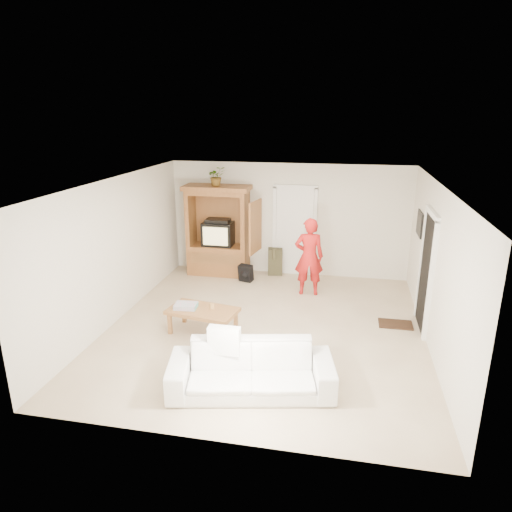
{
  "coord_description": "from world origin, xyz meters",
  "views": [
    {
      "loc": [
        1.28,
        -7.27,
        3.7
      ],
      "look_at": [
        -0.29,
        0.6,
        1.15
      ],
      "focal_mm": 32.0,
      "sensor_mm": 36.0,
      "label": 1
    }
  ],
  "objects": [
    {
      "name": "man",
      "position": [
        0.6,
        1.77,
        0.82
      ],
      "size": [
        0.64,
        0.47,
        1.65
      ],
      "primitive_type": "imported",
      "rotation": [
        0.0,
        0.0,
        3.27
      ],
      "color": "red",
      "rests_on": "floor"
    },
    {
      "name": "wall_left",
      "position": [
        -2.75,
        0.0,
        1.3
      ],
      "size": [
        0.0,
        6.0,
        6.0
      ],
      "primitive_type": "plane",
      "rotation": [
        1.57,
        0.0,
        1.57
      ],
      "color": "silver",
      "rests_on": "floor"
    },
    {
      "name": "coffee_table",
      "position": [
        -1.04,
        -0.37,
        0.38
      ],
      "size": [
        1.27,
        0.84,
        0.44
      ],
      "rotation": [
        0.0,
        0.0,
        -0.17
      ],
      "color": "#9D6936",
      "rests_on": "floor"
    },
    {
      "name": "framed_picture",
      "position": [
        2.73,
        1.9,
        1.6
      ],
      "size": [
        0.03,
        0.6,
        0.48
      ],
      "primitive_type": "cube",
      "color": "black",
      "rests_on": "wall_right"
    },
    {
      "name": "wall_right",
      "position": [
        2.75,
        0.0,
        1.3
      ],
      "size": [
        0.0,
        6.0,
        6.0
      ],
      "primitive_type": "plane",
      "rotation": [
        1.57,
        0.0,
        -1.57
      ],
      "color": "silver",
      "rests_on": "floor"
    },
    {
      "name": "candle",
      "position": [
        -0.88,
        -0.32,
        0.49
      ],
      "size": [
        0.08,
        0.08,
        0.1
      ],
      "primitive_type": "cylinder",
      "color": "tan",
      "rests_on": "coffee_table"
    },
    {
      "name": "plant",
      "position": [
        -1.6,
        2.63,
        2.31
      ],
      "size": [
        0.51,
        0.5,
        0.43
      ],
      "primitive_type": "imported",
      "rotation": [
        0.0,
        0.0,
        0.61
      ],
      "color": "#4C7238",
      "rests_on": "armoire"
    },
    {
      "name": "armoire",
      "position": [
        -1.58,
        2.66,
        0.91
      ],
      "size": [
        1.82,
        1.14,
        2.1
      ],
      "color": "#94572D",
      "rests_on": "floor"
    },
    {
      "name": "floor",
      "position": [
        0.0,
        0.0,
        0.0
      ],
      "size": [
        6.0,
        6.0,
        0.0
      ],
      "primitive_type": "plane",
      "color": "tan",
      "rests_on": "ground"
    },
    {
      "name": "doorway_right",
      "position": [
        2.73,
        0.6,
        1.02
      ],
      "size": [
        0.05,
        0.9,
        2.04
      ],
      "primitive_type": "cube",
      "color": "black",
      "rests_on": "floor"
    },
    {
      "name": "door_back",
      "position": [
        0.15,
        2.97,
        1.02
      ],
      "size": [
        0.85,
        0.05,
        2.04
      ],
      "primitive_type": "cube",
      "color": "white",
      "rests_on": "floor"
    },
    {
      "name": "sofa",
      "position": [
        0.14,
        -1.91,
        0.33
      ],
      "size": [
        2.38,
        1.31,
        0.66
      ],
      "primitive_type": "imported",
      "rotation": [
        0.0,
        0.0,
        0.2
      ],
      "color": "silver",
      "rests_on": "floor"
    },
    {
      "name": "wall_front",
      "position": [
        0.0,
        -3.0,
        1.3
      ],
      "size": [
        5.5,
        0.0,
        5.5
      ],
      "primitive_type": "plane",
      "rotation": [
        -1.57,
        0.0,
        0.0
      ],
      "color": "silver",
      "rests_on": "floor"
    },
    {
      "name": "backpack_olive",
      "position": [
        -0.28,
        2.84,
        0.32
      ],
      "size": [
        0.37,
        0.3,
        0.64
      ],
      "primitive_type": null,
      "rotation": [
        0.0,
        0.0,
        0.17
      ],
      "color": "#47442B",
      "rests_on": "floor"
    },
    {
      "name": "doormat",
      "position": [
        2.3,
        0.6,
        0.01
      ],
      "size": [
        0.6,
        0.4,
        0.02
      ],
      "primitive_type": "cube",
      "color": "#382316",
      "rests_on": "floor"
    },
    {
      "name": "towel",
      "position": [
        -1.34,
        -0.37,
        0.48
      ],
      "size": [
        0.4,
        0.31,
        0.08
      ],
      "primitive_type": "cube",
      "rotation": [
        0.0,
        0.0,
        0.08
      ],
      "color": "#F85287",
      "rests_on": "coffee_table"
    },
    {
      "name": "ceiling",
      "position": [
        0.0,
        0.0,
        2.6
      ],
      "size": [
        6.0,
        6.0,
        0.0
      ],
      "primitive_type": "plane",
      "rotation": [
        3.14,
        0.0,
        0.0
      ],
      "color": "white",
      "rests_on": "floor"
    },
    {
      "name": "backpack_black",
      "position": [
        -0.85,
        2.23,
        0.19
      ],
      "size": [
        0.34,
        0.26,
        0.38
      ],
      "primitive_type": null,
      "rotation": [
        0.0,
        0.0,
        -0.29
      ],
      "color": "black",
      "rests_on": "floor"
    },
    {
      "name": "wall_back",
      "position": [
        0.0,
        3.0,
        1.3
      ],
      "size": [
        5.5,
        0.0,
        5.5
      ],
      "primitive_type": "plane",
      "rotation": [
        1.57,
        0.0,
        0.0
      ],
      "color": "silver",
      "rests_on": "floor"
    }
  ]
}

